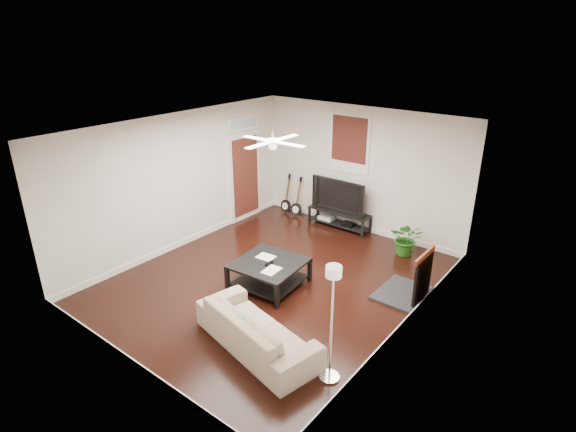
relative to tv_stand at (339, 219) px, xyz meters
name	(u,v)px	position (x,y,z in m)	size (l,w,h in m)	color
room	(274,210)	(0.36, -2.78, 1.19)	(5.01, 6.01, 2.81)	black
brick_accent	(435,227)	(2.84, -1.78, 1.19)	(0.02, 2.20, 2.80)	#9D5432
fireplace	(412,273)	(2.56, -1.78, 0.25)	(0.80, 1.10, 0.92)	black
window_back	(349,144)	(0.06, 0.19, 1.74)	(1.00, 0.06, 1.30)	#3C1110
door_left	(245,168)	(-2.10, -0.88, 1.04)	(0.08, 1.00, 2.50)	white
tv_stand	(339,219)	(0.00, 0.00, 0.00)	(1.49, 0.40, 0.42)	black
tv	(341,195)	(0.00, 0.02, 0.59)	(1.34, 0.18, 0.77)	black
coffee_table	(269,274)	(0.40, -2.98, 0.03)	(1.13, 1.13, 0.47)	black
sofa	(257,329)	(1.36, -4.40, 0.09)	(2.08, 0.81, 0.61)	#BAA78B
floor_lamp	(331,325)	(2.56, -4.30, 0.64)	(0.28, 0.28, 1.70)	silver
potted_plant	(407,238)	(1.81, -0.33, 0.15)	(0.65, 0.56, 0.72)	#225E1B
guitar_left	(286,194)	(-1.55, -0.03, 0.28)	(0.30, 0.21, 0.98)	black
guitar_right	(296,197)	(-1.20, -0.06, 0.28)	(0.30, 0.21, 0.98)	black
ceiling_fan	(273,141)	(0.36, -2.78, 2.39)	(1.24, 1.24, 0.32)	white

